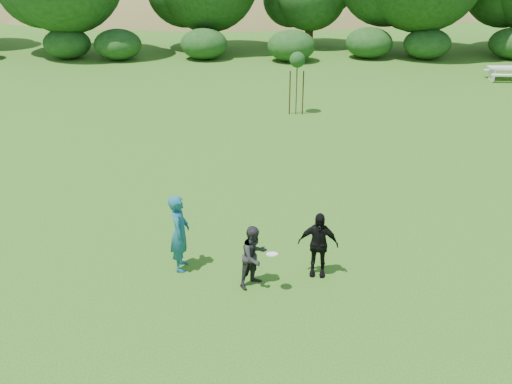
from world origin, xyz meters
TOP-DOWN VIEW (x-y plane):
  - ground at (0.00, 0.00)m, footprint 120.00×120.00m
  - player_teal at (-1.80, 0.78)m, footprint 0.51×0.75m
  - player_grey at (0.05, 0.09)m, footprint 0.95×0.95m
  - player_black at (1.57, 0.60)m, footprint 1.02×0.53m
  - frisbee at (0.46, -0.20)m, footprint 0.27×0.27m
  - sapling at (1.50, 14.05)m, footprint 0.70×0.70m
  - picnic_table at (13.44, 20.92)m, footprint 1.80×1.48m
  - hillside at (-0.56, 68.45)m, footprint 150.00×72.00m

SIDE VIEW (x-z plane):
  - hillside at x=-0.56m, z-range -37.97..14.03m
  - ground at x=0.00m, z-range 0.00..0.00m
  - picnic_table at x=13.44m, z-range 0.14..0.90m
  - player_grey at x=0.05m, z-range 0.00..1.55m
  - player_black at x=1.57m, z-range 0.00..1.68m
  - player_teal at x=-1.80m, z-range 0.00..1.99m
  - frisbee at x=0.46m, z-range 0.98..1.06m
  - sapling at x=1.50m, z-range 0.99..3.84m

